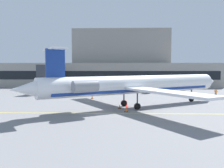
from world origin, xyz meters
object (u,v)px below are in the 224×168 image
at_px(baggage_tug, 94,88).
at_px(fuel_tank, 172,85).
at_px(regional_jet, 136,85).
at_px(pushback_tractor, 178,89).
at_px(belt_loader, 147,89).
at_px(marshaller, 216,94).

bearing_deg(baggage_tug, fuel_tank, 6.01).
distance_m(regional_jet, fuel_tank, 27.75).
relative_size(pushback_tractor, belt_loader, 0.99).
relative_size(baggage_tug, marshaller, 2.33).
distance_m(pushback_tractor, marshaller, 9.42).
distance_m(regional_jet, pushback_tractor, 21.55).
height_order(baggage_tug, belt_loader, baggage_tug).
bearing_deg(belt_loader, baggage_tug, 165.47).
bearing_deg(fuel_tank, pushback_tractor, -91.69).
xyz_separation_m(regional_jet, baggage_tug, (-8.59, 23.44, -2.34)).
height_order(belt_loader, marshaller, belt_loader).
bearing_deg(fuel_tank, marshaller, -71.25).
bearing_deg(belt_loader, pushback_tractor, -13.36).
bearing_deg(baggage_tug, regional_jet, -69.87).
bearing_deg(fuel_tank, baggage_tug, -173.99).
bearing_deg(pushback_tractor, belt_loader, 166.64).
distance_m(belt_loader, fuel_tank, 8.68).
xyz_separation_m(regional_jet, pushback_tractor, (10.64, 18.60, -2.28)).
relative_size(regional_jet, fuel_tank, 3.97).
height_order(regional_jet, baggage_tug, regional_jet).
xyz_separation_m(pushback_tractor, belt_loader, (-6.64, 1.58, -0.12)).
distance_m(baggage_tug, belt_loader, 13.01).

